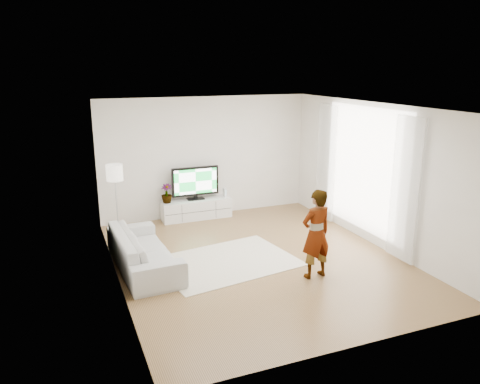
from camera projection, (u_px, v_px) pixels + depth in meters
name	position (u px, v px, depth m)	size (l,w,h in m)	color
floor	(257.00, 260.00, 8.65)	(6.00, 6.00, 0.00)	#9C7246
ceiling	(259.00, 107.00, 7.92)	(6.00, 6.00, 0.00)	white
wall_left	(114.00, 201.00, 7.39)	(0.02, 6.00, 2.80)	white
wall_right	(374.00, 175.00, 9.18)	(0.02, 6.00, 2.80)	white
wall_back	(206.00, 157.00, 10.97)	(5.00, 0.02, 2.80)	white
wall_front	(360.00, 245.00, 5.60)	(5.00, 0.02, 2.80)	white
window	(364.00, 169.00, 9.43)	(0.01, 2.60, 2.50)	white
curtain_near	(405.00, 190.00, 8.26)	(0.04, 0.70, 2.60)	white
curtain_far	(326.00, 162.00, 10.59)	(0.04, 0.70, 2.60)	white
media_console	(196.00, 209.00, 10.94)	(1.62, 0.46, 0.46)	white
television	(195.00, 182.00, 10.80)	(1.11, 0.22, 0.77)	black
game_console	(225.00, 192.00, 11.11)	(0.05, 0.15, 0.21)	white
potted_plant	(167.00, 193.00, 10.58)	(0.24, 0.24, 0.44)	#3F7238
rug	(227.00, 262.00, 8.55)	(2.42, 1.74, 0.01)	beige
player	(316.00, 234.00, 7.75)	(0.56, 0.37, 1.53)	#334772
sofa	(144.00, 250.00, 8.24)	(2.29, 0.90, 0.67)	beige
floor_lamp	(115.00, 176.00, 9.56)	(0.34, 0.34, 1.53)	silver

